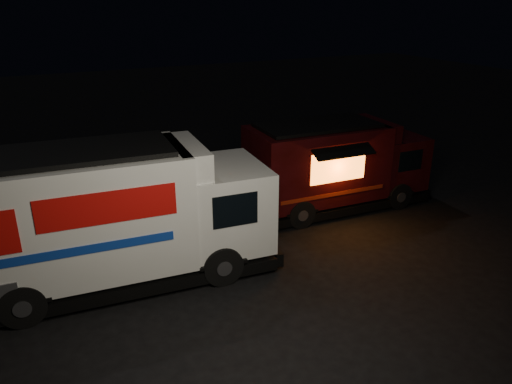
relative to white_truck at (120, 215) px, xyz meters
The scene contains 3 objects.
ground 3.04m from the white_truck, 33.87° to the right, with size 80.00×80.00×0.00m, color black.
white_truck is the anchor object (origin of this frame).
red_truck 7.68m from the white_truck, 11.41° to the left, with size 6.39×2.35×2.97m, color #34090D, non-canonical shape.
Camera 1 is at (-4.03, -10.05, 6.77)m, focal length 35.00 mm.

